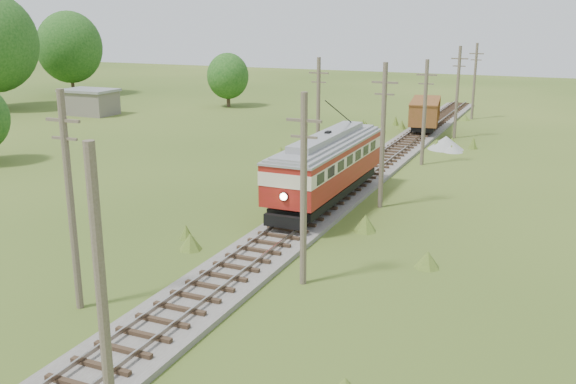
% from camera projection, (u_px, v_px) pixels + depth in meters
% --- Properties ---
extents(railbed_main, '(3.60, 96.00, 0.57)m').
position_uv_depth(railbed_main, '(347.00, 188.00, 44.26)').
color(railbed_main, '#605B54').
rests_on(railbed_main, ground).
extents(streetcar, '(3.17, 13.61, 6.21)m').
position_uv_depth(streetcar, '(328.00, 162.00, 40.02)').
color(streetcar, black).
rests_on(streetcar, ground).
extents(gondola, '(4.04, 8.84, 2.83)m').
position_uv_depth(gondola, '(425.00, 113.00, 65.66)').
color(gondola, black).
rests_on(gondola, ground).
extents(gravel_pile, '(3.33, 3.53, 1.21)m').
position_uv_depth(gravel_pile, '(447.00, 143.00, 57.65)').
color(gravel_pile, gray).
rests_on(gravel_pile, ground).
extents(utility_pole_r_1, '(0.30, 0.30, 8.80)m').
position_uv_depth(utility_pole_r_1, '(103.00, 310.00, 16.34)').
color(utility_pole_r_1, brown).
rests_on(utility_pole_r_1, ground).
extents(utility_pole_r_2, '(1.60, 0.30, 8.60)m').
position_uv_depth(utility_pole_r_2, '(304.00, 189.00, 27.73)').
color(utility_pole_r_2, brown).
rests_on(utility_pole_r_2, ground).
extents(utility_pole_r_3, '(1.60, 0.30, 9.00)m').
position_uv_depth(utility_pole_r_3, '(383.00, 135.00, 39.20)').
color(utility_pole_r_3, brown).
rests_on(utility_pole_r_3, ground).
extents(utility_pole_r_4, '(1.60, 0.30, 8.40)m').
position_uv_depth(utility_pole_r_4, '(425.00, 112.00, 50.83)').
color(utility_pole_r_4, brown).
rests_on(utility_pole_r_4, ground).
extents(utility_pole_r_5, '(1.60, 0.30, 8.90)m').
position_uv_depth(utility_pole_r_5, '(457.00, 91.00, 62.09)').
color(utility_pole_r_5, brown).
rests_on(utility_pole_r_5, ground).
extents(utility_pole_r_6, '(1.60, 0.30, 8.70)m').
position_uv_depth(utility_pole_r_6, '(475.00, 81.00, 73.67)').
color(utility_pole_r_6, brown).
rests_on(utility_pole_r_6, ground).
extents(utility_pole_l_a, '(1.60, 0.30, 9.00)m').
position_uv_depth(utility_pole_l_a, '(70.00, 200.00, 25.29)').
color(utility_pole_l_a, brown).
rests_on(utility_pole_l_a, ground).
extents(utility_pole_l_b, '(1.60, 0.30, 8.60)m').
position_uv_depth(utility_pole_l_b, '(318.00, 111.00, 50.18)').
color(utility_pole_l_b, brown).
rests_on(utility_pole_l_b, ground).
extents(tree_left_5, '(9.66, 9.66, 12.44)m').
position_uv_depth(tree_left_5, '(69.00, 47.00, 95.90)').
color(tree_left_5, '#38281C').
rests_on(tree_left_5, ground).
extents(tree_mid_a, '(5.46, 5.46, 7.03)m').
position_uv_depth(tree_mid_a, '(228.00, 76.00, 84.11)').
color(tree_mid_a, '#38281C').
rests_on(tree_mid_a, ground).
extents(shed, '(6.40, 4.40, 3.10)m').
position_uv_depth(shed, '(90.00, 102.00, 77.93)').
color(shed, slate).
rests_on(shed, ground).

